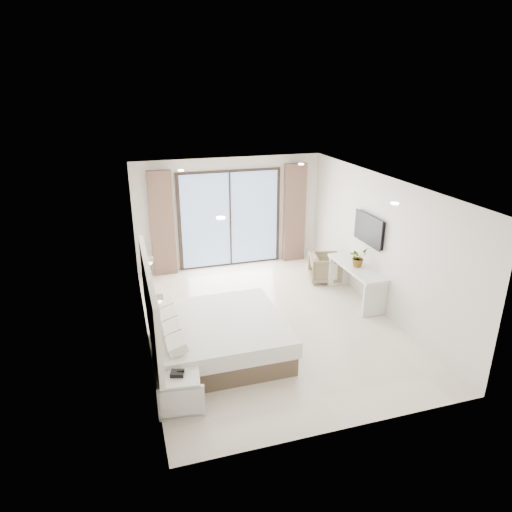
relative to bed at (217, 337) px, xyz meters
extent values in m
plane|color=beige|center=(1.21, 0.82, -0.32)|extent=(6.20, 6.20, 0.00)
cube|color=silver|center=(1.21, 3.92, 1.03)|extent=(4.60, 0.02, 2.70)
cube|color=silver|center=(1.21, -2.28, 1.03)|extent=(4.60, 0.02, 2.70)
cube|color=silver|center=(-1.09, 0.82, 1.03)|extent=(0.02, 6.20, 2.70)
cube|color=silver|center=(3.51, 0.82, 1.03)|extent=(0.02, 6.20, 2.70)
cube|color=white|center=(1.21, 0.82, 2.38)|extent=(4.60, 6.20, 0.02)
cube|color=silver|center=(-1.04, 0.00, 0.83)|extent=(0.08, 3.00, 1.20)
cube|color=black|center=(3.46, 1.17, 1.23)|extent=(0.06, 1.00, 0.58)
cube|color=black|center=(3.42, 1.17, 1.23)|extent=(0.02, 1.04, 0.62)
cube|color=black|center=(1.21, 3.89, 0.88)|extent=(2.56, 0.04, 2.42)
cube|color=#84A2D4|center=(1.21, 3.86, 0.88)|extent=(2.40, 0.01, 2.30)
cube|color=brown|center=(-0.44, 3.78, 0.93)|extent=(0.55, 0.14, 2.50)
cube|color=brown|center=(2.86, 3.78, 0.93)|extent=(0.55, 0.14, 2.50)
cylinder|color=white|center=(-0.09, -0.98, 2.36)|extent=(0.12, 0.12, 0.02)
cylinder|color=white|center=(2.51, -0.98, 2.36)|extent=(0.12, 0.12, 0.02)
cylinder|color=white|center=(-0.09, 2.62, 2.36)|extent=(0.12, 0.12, 0.02)
cylinder|color=white|center=(2.51, 2.62, 2.36)|extent=(0.12, 0.12, 0.02)
cube|color=brown|center=(0.02, 0.00, -0.15)|extent=(2.12, 2.01, 0.34)
cube|color=silver|center=(0.02, 0.00, 0.15)|extent=(2.20, 2.10, 0.28)
cube|color=white|center=(-0.74, -0.69, 0.36)|extent=(0.28, 0.42, 0.14)
cube|color=white|center=(-0.74, -0.23, 0.36)|extent=(0.28, 0.42, 0.14)
cube|color=white|center=(-0.74, 0.23, 0.36)|extent=(0.28, 0.42, 0.14)
cube|color=white|center=(-0.74, 0.69, 0.36)|extent=(0.28, 0.42, 0.14)
cube|color=silver|center=(-0.81, -1.23, 0.19)|extent=(0.64, 0.54, 0.05)
cube|color=silver|center=(-0.81, -1.23, -0.29)|extent=(0.64, 0.54, 0.05)
cube|color=silver|center=(-0.81, -1.45, -0.06)|extent=(0.59, 0.12, 0.48)
cube|color=silver|center=(-0.81, -1.02, -0.06)|extent=(0.59, 0.12, 0.48)
cube|color=black|center=(-0.82, -1.20, 0.25)|extent=(0.22, 0.19, 0.06)
cube|color=silver|center=(3.25, 1.17, 0.42)|extent=(0.53, 1.70, 0.06)
cube|color=silver|center=(3.25, 0.41, 0.03)|extent=(0.51, 0.06, 0.71)
cube|color=silver|center=(3.25, 1.94, 0.03)|extent=(0.51, 0.06, 0.71)
imported|color=#33662D|center=(3.25, 1.17, 0.61)|extent=(0.48, 0.51, 0.32)
imported|color=#827355|center=(3.06, 2.27, 0.03)|extent=(0.79, 0.82, 0.70)
camera|label=1|loc=(-1.32, -6.60, 4.00)|focal=32.00mm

